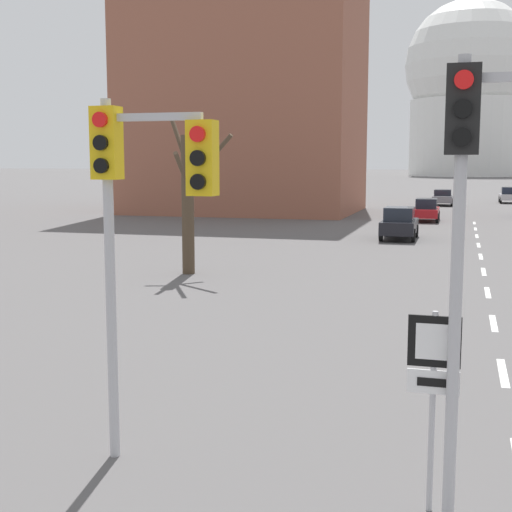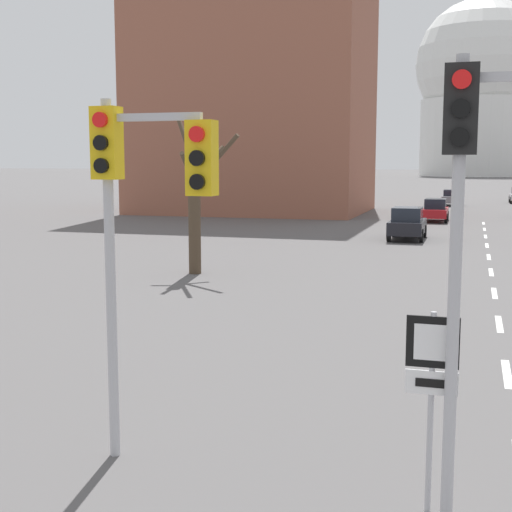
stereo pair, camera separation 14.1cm
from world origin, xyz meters
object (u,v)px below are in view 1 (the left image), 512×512
traffic_signal_near_left (140,191)px  sedan_near_right (427,210)px  sedan_far_left (509,195)px  sedan_mid_centre (443,197)px  route_sign_post (433,377)px  sedan_near_left (399,223)px

traffic_signal_near_left → sedan_near_right: bearing=87.6°
sedan_far_left → traffic_signal_near_left: bearing=-97.3°
sedan_mid_centre → sedan_far_left: bearing=43.6°
sedan_near_right → traffic_signal_near_left: bearing=-92.4°
sedan_near_right → sedan_mid_centre: 19.26m
traffic_signal_near_left → sedan_far_left: 68.08m
sedan_near_right → sedan_mid_centre: size_ratio=0.93×
route_sign_post → sedan_near_right: route_sign_post is taller
sedan_far_left → sedan_near_left: bearing=-101.6°
traffic_signal_near_left → sedan_far_left: (8.66, 67.47, -2.91)m
route_sign_post → sedan_near_right: bearing=92.8°
sedan_near_left → sedan_mid_centre: sedan_near_left is taller
traffic_signal_near_left → sedan_near_right: traffic_signal_near_left is taller
traffic_signal_near_left → route_sign_post: traffic_signal_near_left is taller
route_sign_post → sedan_near_right: size_ratio=0.56×
traffic_signal_near_left → sedan_near_left: bearing=88.2°
route_sign_post → sedan_mid_centre: (-1.47, 61.90, -0.86)m
route_sign_post → sedan_near_left: 30.38m
route_sign_post → sedan_far_left: (4.81, 67.87, -0.82)m
sedan_near_left → sedan_mid_centre: 31.71m
traffic_signal_near_left → sedan_near_right: (1.79, 42.24, -2.92)m
route_sign_post → sedan_near_right: 42.71m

